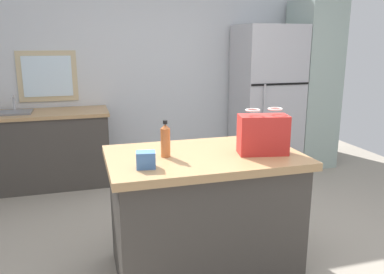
% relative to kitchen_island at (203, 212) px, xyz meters
% --- Properties ---
extents(ground, '(6.56, 6.56, 0.00)m').
position_rel_kitchen_island_xyz_m(ground, '(0.19, -0.05, -0.45)').
color(ground, '#9E9384').
extents(back_wall, '(5.47, 0.13, 2.79)m').
position_rel_kitchen_island_xyz_m(back_wall, '(0.17, 2.55, 0.94)').
color(back_wall, silver).
rests_on(back_wall, ground).
extents(kitchen_island, '(1.35, 0.86, 0.90)m').
position_rel_kitchen_island_xyz_m(kitchen_island, '(0.00, 0.00, 0.00)').
color(kitchen_island, '#423D38').
rests_on(kitchen_island, ground).
extents(refrigerator, '(0.79, 0.74, 1.87)m').
position_rel_kitchen_island_xyz_m(refrigerator, '(1.55, 2.12, 0.48)').
color(refrigerator, '#B7B7BC').
rests_on(refrigerator, ground).
extents(tall_cabinet, '(0.51, 0.67, 2.19)m').
position_rel_kitchen_island_xyz_m(tall_cabinet, '(2.22, 2.12, 0.64)').
color(tall_cabinet, '#9EB2A8').
rests_on(tall_cabinet, ground).
extents(sink_counter, '(1.61, 0.63, 1.07)m').
position_rel_kitchen_island_xyz_m(sink_counter, '(-1.31, 2.18, -0.00)').
color(sink_counter, '#423D38').
rests_on(sink_counter, ground).
extents(shopping_bag, '(0.36, 0.23, 0.32)m').
position_rel_kitchen_island_xyz_m(shopping_bag, '(0.39, -0.11, 0.59)').
color(shopping_bag, red).
rests_on(shopping_bag, kitchen_island).
extents(small_box, '(0.13, 0.11, 0.10)m').
position_rel_kitchen_island_xyz_m(small_box, '(-0.44, -0.20, 0.50)').
color(small_box, '#4775B7').
rests_on(small_box, kitchen_island).
extents(bottle, '(0.07, 0.07, 0.25)m').
position_rel_kitchen_island_xyz_m(bottle, '(-0.27, 0.01, 0.56)').
color(bottle, '#C66633').
rests_on(bottle, kitchen_island).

